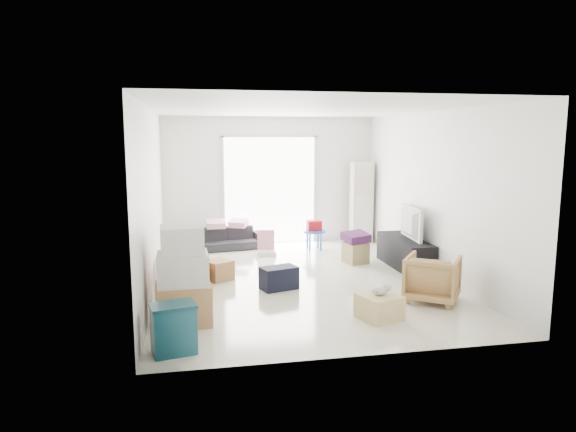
% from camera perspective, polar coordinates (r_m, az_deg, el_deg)
% --- Properties ---
extents(room_shell, '(4.98, 6.48, 3.18)m').
position_cam_1_polar(room_shell, '(8.08, 1.23, 2.20)').
color(room_shell, white).
rests_on(room_shell, ground).
extents(sliding_door, '(2.10, 0.04, 2.33)m').
position_cam_1_polar(sliding_door, '(11.01, -2.04, 3.38)').
color(sliding_door, white).
rests_on(sliding_door, room_shell).
extents(ac_tower, '(0.45, 0.30, 1.75)m').
position_cam_1_polar(ac_tower, '(11.20, 8.15, 1.49)').
color(ac_tower, beige).
rests_on(ac_tower, room_shell).
extents(tv_console, '(0.47, 1.55, 0.52)m').
position_cam_1_polar(tv_console, '(9.27, 12.87, -4.02)').
color(tv_console, black).
rests_on(tv_console, room_shell).
extents(television, '(0.66, 1.03, 0.13)m').
position_cam_1_polar(television, '(9.20, 12.94, -2.06)').
color(television, black).
rests_on(television, tv_console).
extents(sofa, '(1.55, 0.67, 0.59)m').
position_cam_1_polar(sofa, '(10.56, -6.68, -2.11)').
color(sofa, '#2A2A30').
rests_on(sofa, room_shell).
extents(pillow_left, '(0.42, 0.33, 0.13)m').
position_cam_1_polar(pillow_left, '(10.52, -8.03, -0.21)').
color(pillow_left, '#D198A4').
rests_on(pillow_left, sofa).
extents(pillow_right, '(0.42, 0.39, 0.11)m').
position_cam_1_polar(pillow_right, '(10.57, -5.54, -0.16)').
color(pillow_right, '#D198A4').
rests_on(pillow_right, sofa).
extents(armchair, '(0.95, 0.94, 0.72)m').
position_cam_1_polar(armchair, '(7.46, 15.76, -6.44)').
color(armchair, '#AC7E4C').
rests_on(armchair, room_shell).
extents(storage_bins, '(0.52, 0.42, 0.54)m').
position_cam_1_polar(storage_bins, '(5.67, -12.61, -12.10)').
color(storage_bins, '#144755').
rests_on(storage_bins, room_shell).
extents(box_stack_a, '(0.69, 0.58, 1.21)m').
position_cam_1_polar(box_stack_a, '(6.43, -11.58, -7.00)').
color(box_stack_a, tan).
rests_on(box_stack_a, room_shell).
extents(box_stack_b, '(0.55, 0.51, 1.01)m').
position_cam_1_polar(box_stack_b, '(7.24, -11.49, -6.09)').
color(box_stack_b, tan).
rests_on(box_stack_b, room_shell).
extents(box_stack_c, '(0.68, 0.58, 0.47)m').
position_cam_1_polar(box_stack_c, '(8.19, -11.18, -5.82)').
color(box_stack_c, tan).
rests_on(box_stack_c, room_shell).
extents(loose_box, '(0.52, 0.52, 0.31)m').
position_cam_1_polar(loose_box, '(8.37, -7.70, -5.96)').
color(loose_box, tan).
rests_on(loose_box, room_shell).
extents(duffel_bag, '(0.60, 0.46, 0.34)m').
position_cam_1_polar(duffel_bag, '(7.79, -1.02, -6.90)').
color(duffel_bag, black).
rests_on(duffel_bag, room_shell).
extents(ottoman, '(0.46, 0.46, 0.38)m').
position_cam_1_polar(ottoman, '(9.44, 7.51, -4.07)').
color(ottoman, '#A08A5D').
rests_on(ottoman, room_shell).
extents(blanket, '(0.49, 0.49, 0.14)m').
position_cam_1_polar(blanket, '(9.39, 7.54, -2.54)').
color(blanket, '#4F2153').
rests_on(blanket, ottoman).
extents(kids_table, '(0.46, 0.46, 0.60)m').
position_cam_1_polar(kids_table, '(10.45, 2.91, -1.46)').
color(kids_table, blue).
rests_on(kids_table, room_shell).
extents(toy_walker, '(0.39, 0.35, 0.48)m').
position_cam_1_polar(toy_walker, '(10.05, -2.39, -3.55)').
color(toy_walker, silver).
rests_on(toy_walker, room_shell).
extents(wood_crate, '(0.59, 0.59, 0.31)m').
position_cam_1_polar(wood_crate, '(6.66, 10.11, -9.91)').
color(wood_crate, '#DEC580').
rests_on(wood_crate, room_shell).
extents(plush_bunny, '(0.26, 0.15, 0.13)m').
position_cam_1_polar(plush_bunny, '(6.62, 10.37, -8.12)').
color(plush_bunny, '#B2ADA8').
rests_on(plush_bunny, wood_crate).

